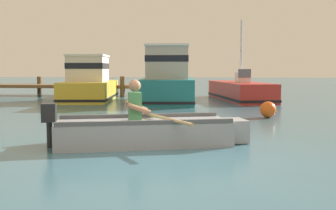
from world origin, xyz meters
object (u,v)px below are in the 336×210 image
(moored_boat_teal, at_px, (168,82))
(moored_boat_red, at_px, (240,91))
(rowboat_with_person, at_px, (147,131))
(mooring_buoy, at_px, (268,110))
(moored_boat_yellow, at_px, (90,84))

(moored_boat_teal, bearing_deg, moored_boat_red, 30.25)
(moored_boat_red, bearing_deg, rowboat_with_person, -102.60)
(moored_boat_teal, height_order, mooring_buoy, moored_boat_teal)
(rowboat_with_person, distance_m, moored_boat_red, 11.19)
(rowboat_with_person, relative_size, moored_boat_red, 0.65)
(moored_boat_teal, bearing_deg, rowboat_with_person, -86.31)
(rowboat_with_person, xyz_separation_m, moored_boat_teal, (-0.59, 9.15, 0.61))
(moored_boat_teal, distance_m, mooring_buoy, 5.87)
(moored_boat_yellow, height_order, moored_boat_red, moored_boat_red)
(rowboat_with_person, relative_size, mooring_buoy, 7.99)
(rowboat_with_person, xyz_separation_m, moored_boat_yellow, (-4.16, 10.06, 0.48))
(moored_boat_red, bearing_deg, moored_boat_yellow, -172.60)
(rowboat_with_person, height_order, moored_boat_red, moored_boat_red)
(moored_boat_teal, relative_size, moored_boat_red, 0.87)
(moored_boat_red, xyz_separation_m, mooring_buoy, (0.33, -6.54, -0.15))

